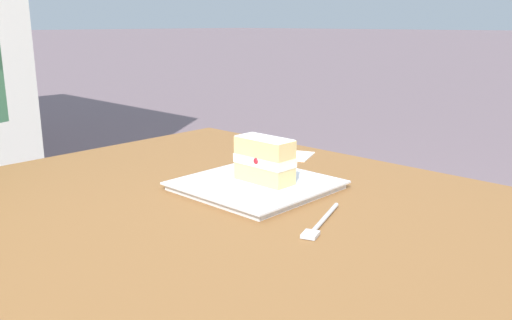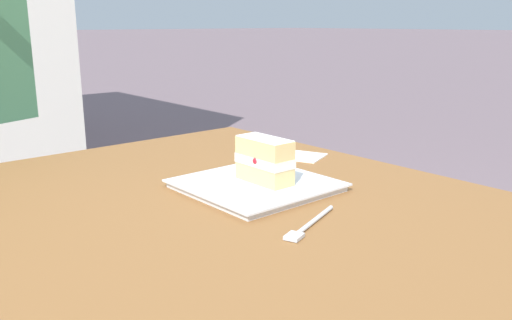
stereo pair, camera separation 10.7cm
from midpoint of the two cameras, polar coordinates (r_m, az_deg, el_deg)
The scene contains 5 objects.
patio_table at distance 1.03m, azimuth -7.37°, elevation -10.85°, with size 1.16×1.01×0.77m.
dessert_plate at distance 1.08m, azimuth -2.83°, elevation -2.75°, with size 0.27×0.27×0.02m.
cake_slice at distance 1.07m, azimuth -1.95°, elevation -0.02°, with size 0.12×0.06×0.09m.
dessert_fork at distance 0.90m, azimuth 3.53°, elevation -6.70°, with size 0.07×0.17×0.01m.
paper_napkin at distance 1.36m, azimuth 0.33°, elevation 0.58°, with size 0.18×0.15×0.00m.
Camera 1 is at (-0.69, 0.62, 1.10)m, focal length 37.64 mm.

